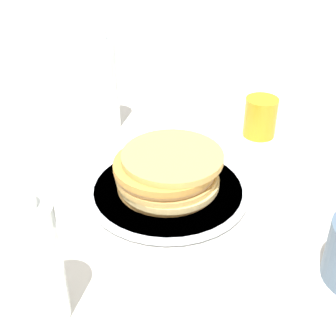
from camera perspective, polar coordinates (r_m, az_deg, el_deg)
name	(u,v)px	position (r m, az deg, el deg)	size (l,w,h in m)	color
ground_plane	(183,198)	(0.83, 1.89, -3.66)	(4.00, 4.00, 0.00)	silver
plate	(168,190)	(0.83, 0.00, -2.70)	(0.29, 0.29, 0.01)	silver
pancake_stack	(167,172)	(0.81, -0.08, -0.43)	(0.19, 0.19, 0.07)	#CB9045
juice_glass	(260,117)	(1.02, 11.20, 6.10)	(0.07, 0.07, 0.08)	orange
water_bottle_near	(34,264)	(0.60, -16.03, -11.19)	(0.07, 0.07, 0.20)	silver
water_bottle_mid	(102,84)	(1.02, -8.04, 10.12)	(0.07, 0.07, 0.22)	silver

